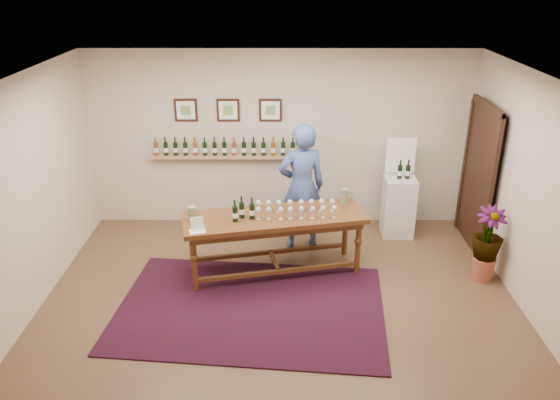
{
  "coord_description": "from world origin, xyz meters",
  "views": [
    {
      "loc": [
        0.02,
        -5.75,
        3.94
      ],
      "look_at": [
        0.0,
        0.8,
        1.1
      ],
      "focal_mm": 35.0,
      "sensor_mm": 36.0,
      "label": 1
    }
  ],
  "objects_px": {
    "display_pedestal": "(398,206)",
    "tasting_table": "(274,224)",
    "potted_plant": "(487,244)",
    "person": "(301,187)"
  },
  "relations": [
    {
      "from": "tasting_table",
      "to": "person",
      "type": "bearing_deg",
      "value": 51.0
    },
    {
      "from": "potted_plant",
      "to": "person",
      "type": "bearing_deg",
      "value": 158.54
    },
    {
      "from": "display_pedestal",
      "to": "tasting_table",
      "type": "bearing_deg",
      "value": -148.6
    },
    {
      "from": "tasting_table",
      "to": "person",
      "type": "xyz_separation_m",
      "value": [
        0.39,
        0.76,
        0.22
      ]
    },
    {
      "from": "display_pedestal",
      "to": "person",
      "type": "distance_m",
      "value": 1.66
    },
    {
      "from": "tasting_table",
      "to": "display_pedestal",
      "type": "height_order",
      "value": "display_pedestal"
    },
    {
      "from": "tasting_table",
      "to": "display_pedestal",
      "type": "relative_size",
      "value": 2.69
    },
    {
      "from": "tasting_table",
      "to": "display_pedestal",
      "type": "distance_m",
      "value": 2.26
    },
    {
      "from": "display_pedestal",
      "to": "potted_plant",
      "type": "height_order",
      "value": "display_pedestal"
    },
    {
      "from": "potted_plant",
      "to": "tasting_table",
      "type": "bearing_deg",
      "value": 176.01
    }
  ]
}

